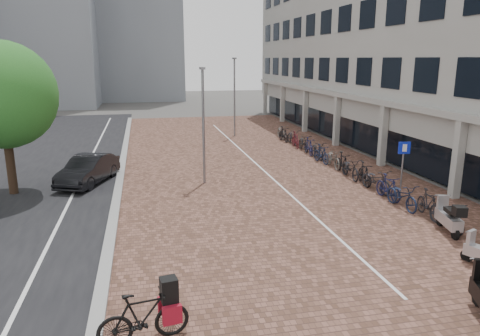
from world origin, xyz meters
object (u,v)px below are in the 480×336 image
car_dark (88,170)px  hero_bike (144,316)px  scooter_front (449,216)px  parking_sign (403,161)px

car_dark → hero_bike: size_ratio=2.05×
car_dark → scooter_front: car_dark is taller
hero_bike → parking_sign: size_ratio=0.82×
scooter_front → parking_sign: 4.05m
car_dark → hero_bike: hero_bike is taller
scooter_front → parking_sign: size_ratio=0.71×
car_dark → parking_sign: bearing=-0.7°
car_dark → hero_bike: (2.44, -12.99, -0.07)m
parking_sign → hero_bike: bearing=-135.9°
hero_bike → parking_sign: bearing=-63.2°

